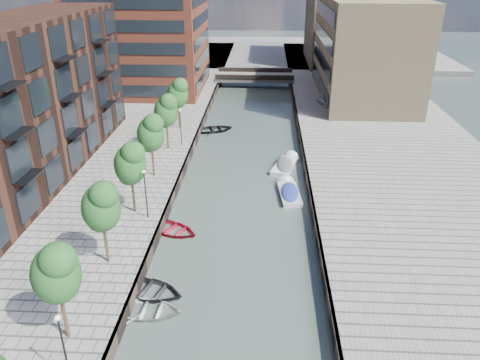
# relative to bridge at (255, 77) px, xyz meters

# --- Properties ---
(water) EXTENTS (300.00, 300.00, 0.00)m
(water) POSITION_rel_bridge_xyz_m (0.00, -32.00, -1.39)
(water) COLOR #38473F
(water) RESTS_ON ground
(quay_right) EXTENTS (20.00, 140.00, 1.00)m
(quay_right) POSITION_rel_bridge_xyz_m (16.00, -32.00, -0.89)
(quay_right) COLOR gray
(quay_right) RESTS_ON ground
(quay_wall_left) EXTENTS (0.25, 140.00, 1.00)m
(quay_wall_left) POSITION_rel_bridge_xyz_m (-6.10, -32.00, -0.89)
(quay_wall_left) COLOR #332823
(quay_wall_left) RESTS_ON ground
(quay_wall_right) EXTENTS (0.25, 140.00, 1.00)m
(quay_wall_right) POSITION_rel_bridge_xyz_m (6.10, -32.00, -0.89)
(quay_wall_right) COLOR #332823
(quay_wall_right) RESTS_ON ground
(far_closure) EXTENTS (80.00, 40.00, 1.00)m
(far_closure) POSITION_rel_bridge_xyz_m (0.00, 28.00, -0.89)
(far_closure) COLOR gray
(far_closure) RESTS_ON ground
(apartment_block) EXTENTS (8.00, 38.00, 14.00)m
(apartment_block) POSITION_rel_bridge_xyz_m (-20.00, -42.00, 6.61)
(apartment_block) COLOR black
(apartment_block) RESTS_ON quay_left
(tan_block_near) EXTENTS (12.00, 25.00, 14.00)m
(tan_block_near) POSITION_rel_bridge_xyz_m (16.00, -10.00, 6.61)
(tan_block_near) COLOR #947E5A
(tan_block_near) RESTS_ON quay_right
(tan_block_far) EXTENTS (12.00, 20.00, 16.00)m
(tan_block_far) POSITION_rel_bridge_xyz_m (16.00, 16.00, 7.61)
(tan_block_far) COLOR #947E5A
(tan_block_far) RESTS_ON quay_right
(bridge) EXTENTS (13.00, 6.00, 1.30)m
(bridge) POSITION_rel_bridge_xyz_m (0.00, 0.00, 0.00)
(bridge) COLOR gray
(bridge) RESTS_ON ground
(tree_1) EXTENTS (2.50, 2.50, 5.95)m
(tree_1) POSITION_rel_bridge_xyz_m (-8.50, -61.00, 3.92)
(tree_1) COLOR #382619
(tree_1) RESTS_ON quay_left
(tree_2) EXTENTS (2.50, 2.50, 5.95)m
(tree_2) POSITION_rel_bridge_xyz_m (-8.50, -54.00, 3.92)
(tree_2) COLOR #382619
(tree_2) RESTS_ON quay_left
(tree_3) EXTENTS (2.50, 2.50, 5.95)m
(tree_3) POSITION_rel_bridge_xyz_m (-8.50, -47.00, 3.92)
(tree_3) COLOR #382619
(tree_3) RESTS_ON quay_left
(tree_4) EXTENTS (2.50, 2.50, 5.95)m
(tree_4) POSITION_rel_bridge_xyz_m (-8.50, -40.00, 3.92)
(tree_4) COLOR #382619
(tree_4) RESTS_ON quay_left
(tree_5) EXTENTS (2.50, 2.50, 5.95)m
(tree_5) POSITION_rel_bridge_xyz_m (-8.50, -33.00, 3.92)
(tree_5) COLOR #382619
(tree_5) RESTS_ON quay_left
(tree_6) EXTENTS (2.50, 2.50, 5.95)m
(tree_6) POSITION_rel_bridge_xyz_m (-8.50, -26.00, 3.92)
(tree_6) COLOR #382619
(tree_6) RESTS_ON quay_left
(lamp_0) EXTENTS (0.24, 0.24, 4.12)m
(lamp_0) POSITION_rel_bridge_xyz_m (-7.20, -64.00, 2.12)
(lamp_0) COLOR black
(lamp_0) RESTS_ON quay_left
(lamp_1) EXTENTS (0.24, 0.24, 4.12)m
(lamp_1) POSITION_rel_bridge_xyz_m (-7.20, -48.00, 2.12)
(lamp_1) COLOR black
(lamp_1) RESTS_ON quay_left
(lamp_2) EXTENTS (0.24, 0.24, 4.12)m
(lamp_2) POSITION_rel_bridge_xyz_m (-7.20, -32.00, 2.12)
(lamp_2) COLOR black
(lamp_2) RESTS_ON quay_left
(sloop_1) EXTENTS (5.44, 4.48, 0.98)m
(sloop_1) POSITION_rel_bridge_xyz_m (-5.35, -56.02, -1.39)
(sloop_1) COLOR #252427
(sloop_1) RESTS_ON ground
(sloop_2) EXTENTS (5.31, 4.70, 0.91)m
(sloop_2) POSITION_rel_bridge_xyz_m (-5.23, -48.44, -1.39)
(sloop_2) COLOR maroon
(sloop_2) RESTS_ON ground
(sloop_3) EXTENTS (4.47, 3.28, 0.90)m
(sloop_3) POSITION_rel_bridge_xyz_m (-4.99, -57.86, -1.39)
(sloop_3) COLOR silver
(sloop_3) RESTS_ON ground
(sloop_4) EXTENTS (5.59, 4.83, 0.97)m
(sloop_4) POSITION_rel_bridge_xyz_m (-4.35, -24.33, -1.39)
(sloop_4) COLOR black
(sloop_4) RESTS_ON ground
(motorboat_3) EXTENTS (2.19, 5.11, 1.65)m
(motorboat_3) POSITION_rel_bridge_xyz_m (4.23, -41.33, -1.19)
(motorboat_3) COLOR beige
(motorboat_3) RESTS_ON ground
(motorboat_4) EXTENTS (3.19, 5.46, 1.72)m
(motorboat_4) POSITION_rel_bridge_xyz_m (4.15, -34.99, -1.18)
(motorboat_4) COLOR silver
(motorboat_4) RESTS_ON ground
(car) EXTENTS (2.71, 4.56, 1.45)m
(car) POSITION_rel_bridge_xyz_m (10.45, -15.17, 0.34)
(car) COLOR silver
(car) RESTS_ON quay_right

